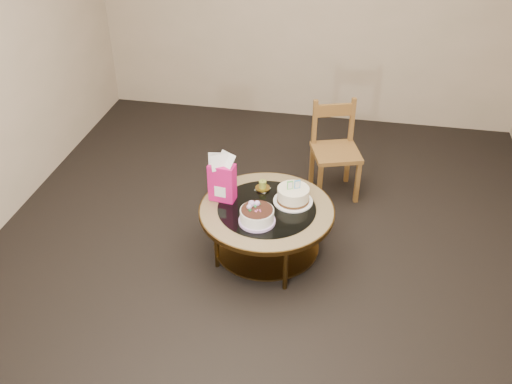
% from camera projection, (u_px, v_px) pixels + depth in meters
% --- Properties ---
extents(ground, '(5.00, 5.00, 0.00)m').
position_uv_depth(ground, '(266.00, 255.00, 4.52)').
color(ground, black).
rests_on(ground, ground).
extents(room_walls, '(4.52, 5.02, 2.61)m').
position_uv_depth(room_walls, '(269.00, 71.00, 3.65)').
color(room_walls, tan).
rests_on(room_walls, ground).
extents(coffee_table, '(1.02, 1.02, 0.46)m').
position_uv_depth(coffee_table, '(267.00, 216.00, 4.30)').
color(coffee_table, brown).
rests_on(coffee_table, ground).
extents(decorated_cake, '(0.27, 0.27, 0.16)m').
position_uv_depth(decorated_cake, '(257.00, 216.00, 4.09)').
color(decorated_cake, '#C29BDC').
rests_on(decorated_cake, coffee_table).
extents(cream_cake, '(0.30, 0.30, 0.19)m').
position_uv_depth(cream_cake, '(293.00, 195.00, 4.29)').
color(cream_cake, white).
rests_on(cream_cake, coffee_table).
extents(gift_bag, '(0.21, 0.16, 0.39)m').
position_uv_depth(gift_bag, '(222.00, 178.00, 4.25)').
color(gift_bag, '#CE136F').
rests_on(gift_bag, coffee_table).
extents(pillar_candle, '(0.12, 0.12, 0.09)m').
position_uv_depth(pillar_candle, '(263.00, 187.00, 4.44)').
color(pillar_candle, tan).
rests_on(pillar_candle, coffee_table).
extents(dining_chair, '(0.50, 0.50, 0.85)m').
position_uv_depth(dining_chair, '(335.00, 149.00, 5.03)').
color(dining_chair, brown).
rests_on(dining_chair, ground).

